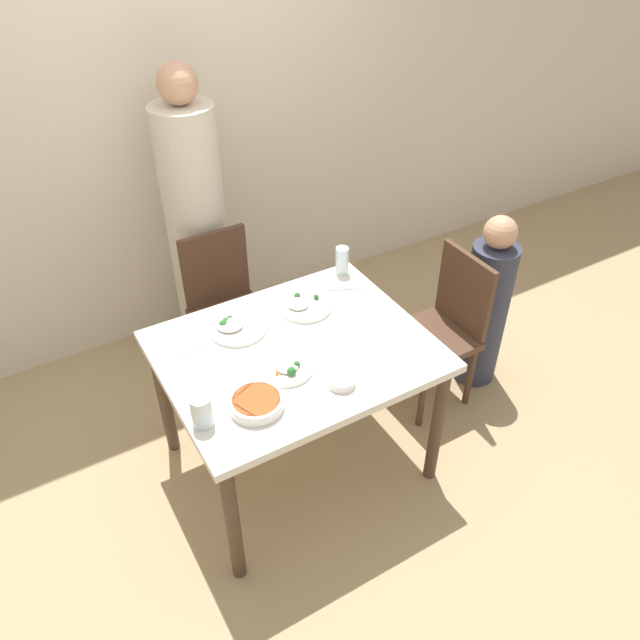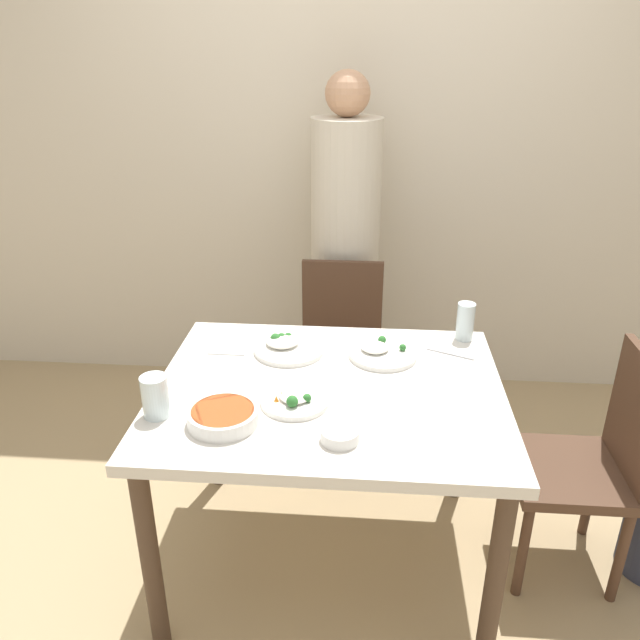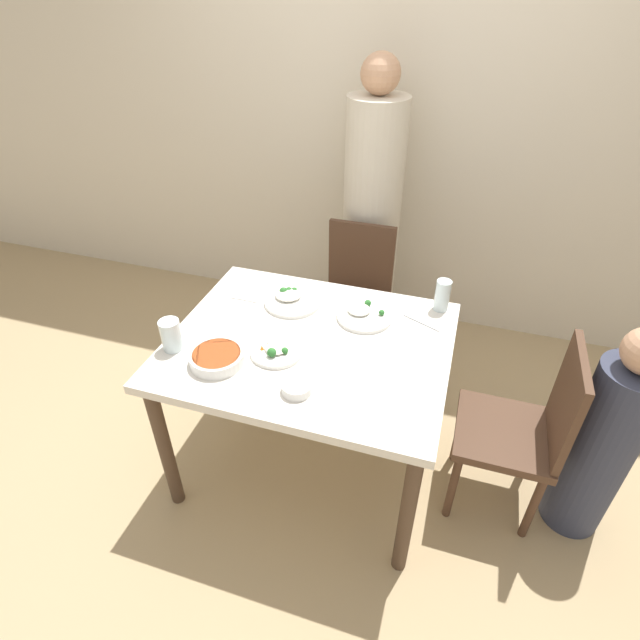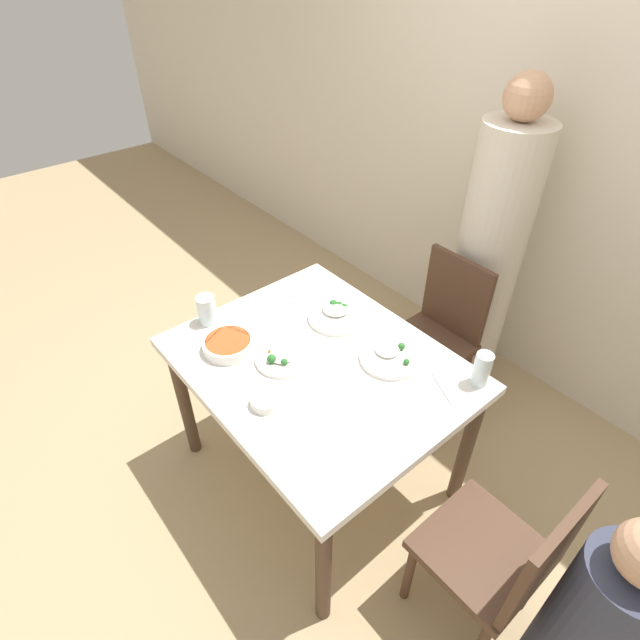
% 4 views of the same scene
% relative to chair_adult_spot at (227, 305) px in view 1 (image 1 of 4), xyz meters
% --- Properties ---
extents(ground_plane, '(10.00, 10.00, 0.00)m').
position_rel_chair_adult_spot_xyz_m(ground_plane, '(-0.00, -0.81, -0.48)').
color(ground_plane, tan).
extents(wall_back, '(10.00, 0.06, 2.70)m').
position_rel_chair_adult_spot_xyz_m(wall_back, '(-0.00, 0.66, 0.87)').
color(wall_back, beige).
rests_on(wall_back, ground_plane).
extents(dining_table, '(1.16, 0.95, 0.76)m').
position_rel_chair_adult_spot_xyz_m(dining_table, '(-0.00, -0.81, 0.19)').
color(dining_table, silver).
rests_on(dining_table, ground_plane).
extents(chair_adult_spot, '(0.40, 0.40, 0.88)m').
position_rel_chair_adult_spot_xyz_m(chair_adult_spot, '(0.00, 0.00, 0.00)').
color(chair_adult_spot, '#4C3323').
rests_on(chair_adult_spot, ground_plane).
extents(chair_child_spot, '(0.40, 0.40, 0.88)m').
position_rel_chair_adult_spot_xyz_m(chair_child_spot, '(0.92, -0.76, 0.00)').
color(chair_child_spot, '#4C3323').
rests_on(chair_child_spot, ground_plane).
extents(person_adult, '(0.34, 0.34, 1.70)m').
position_rel_chair_adult_spot_xyz_m(person_adult, '(-0.00, 0.34, 0.31)').
color(person_adult, beige).
rests_on(person_adult, ground_plane).
extents(person_child, '(0.25, 0.25, 1.05)m').
position_rel_chair_adult_spot_xyz_m(person_child, '(1.22, -0.76, 0.01)').
color(person_child, '#33384C').
rests_on(person_child, ground_plane).
extents(bowl_curry, '(0.22, 0.22, 0.05)m').
position_rel_chair_adult_spot_xyz_m(bowl_curry, '(-0.31, -1.05, 0.31)').
color(bowl_curry, white).
rests_on(bowl_curry, dining_table).
extents(plate_rice_adult, '(0.26, 0.26, 0.06)m').
position_rel_chair_adult_spot_xyz_m(plate_rice_adult, '(-0.18, -0.56, 0.30)').
color(plate_rice_adult, white).
rests_on(plate_rice_adult, dining_table).
extents(plate_rice_child, '(0.25, 0.25, 0.05)m').
position_rel_chair_adult_spot_xyz_m(plate_rice_child, '(0.18, -0.58, 0.30)').
color(plate_rice_child, white).
rests_on(plate_rice_child, dining_table).
extents(plate_noodles, '(0.22, 0.22, 0.06)m').
position_rel_chair_adult_spot_xyz_m(plate_noodles, '(-0.10, -0.93, 0.30)').
color(plate_noodles, white).
rests_on(plate_noodles, dining_table).
extents(bowl_rice_small, '(0.11, 0.11, 0.04)m').
position_rel_chair_adult_spot_xyz_m(bowl_rice_small, '(0.05, -1.11, 0.30)').
color(bowl_rice_small, white).
rests_on(bowl_rice_small, dining_table).
extents(glass_water_tall, '(0.07, 0.07, 0.15)m').
position_rel_chair_adult_spot_xyz_m(glass_water_tall, '(0.49, -0.41, 0.36)').
color(glass_water_tall, silver).
rests_on(glass_water_tall, dining_table).
extents(glass_water_short, '(0.08, 0.08, 0.13)m').
position_rel_chair_adult_spot_xyz_m(glass_water_short, '(-0.52, -1.03, 0.35)').
color(glass_water_short, silver).
rests_on(glass_water_short, dining_table).
extents(napkin_folded, '(0.14, 0.14, 0.01)m').
position_rel_chair_adult_spot_xyz_m(napkin_folded, '(-0.40, -0.55, 0.29)').
color(napkin_folded, white).
rests_on(napkin_folded, dining_table).
extents(fork_steel, '(0.17, 0.09, 0.01)m').
position_rel_chair_adult_spot_xyz_m(fork_steel, '(0.43, -0.54, 0.29)').
color(fork_steel, silver).
rests_on(fork_steel, dining_table).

